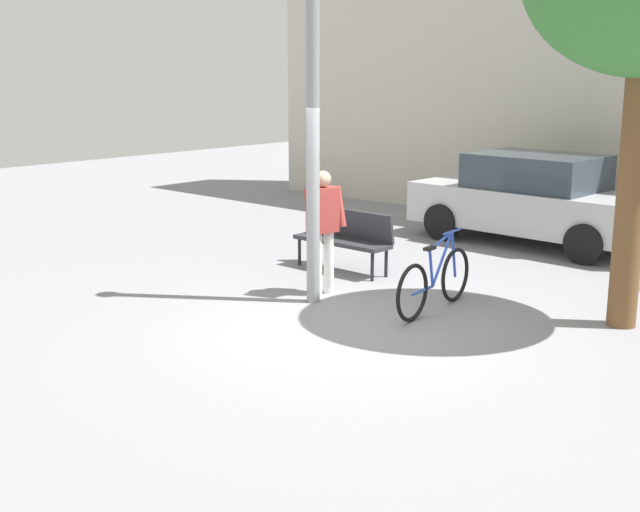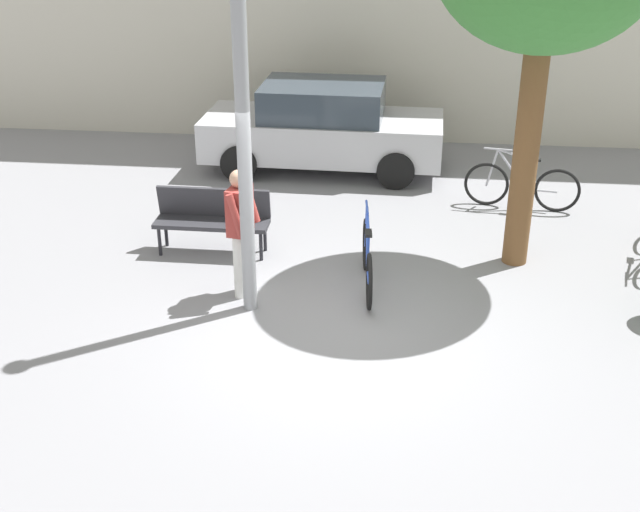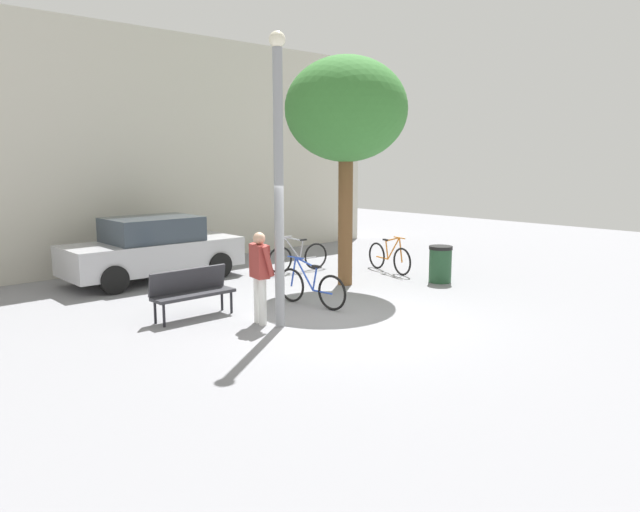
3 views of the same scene
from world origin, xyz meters
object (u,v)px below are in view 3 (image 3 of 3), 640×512
object	(u,v)px
bicycle_orange	(389,257)
person_by_lamppost	(260,271)
park_bench	(192,289)
bicycle_blue	(311,287)
trash_bin	(440,264)
bicycle_silver	(298,257)
plaza_tree	(346,111)
parked_car_silver	(153,249)
lamppost	(279,172)

from	to	relation	value
bicycle_orange	person_by_lamppost	bearing A→B (deg)	-163.48
park_bench	bicycle_blue	size ratio (longest dim) A/B	0.89
bicycle_blue	trash_bin	size ratio (longest dim) A/B	2.05
park_bench	bicycle_silver	bearing A→B (deg)	25.00
plaza_tree	parked_car_silver	bearing A→B (deg)	130.66
lamppost	bicycle_blue	bearing A→B (deg)	27.25
plaza_tree	person_by_lamppost	bearing A→B (deg)	-159.44
plaza_tree	lamppost	bearing A→B (deg)	-153.43
person_by_lamppost	plaza_tree	size ratio (longest dim) A/B	0.32
park_bench	bicycle_orange	bearing A→B (deg)	3.72
lamppost	bicycle_silver	bearing A→B (deg)	45.15
park_bench	bicycle_orange	world-z (taller)	bicycle_orange
person_by_lamppost	park_bench	size ratio (longest dim) A/B	1.04
bicycle_blue	bicycle_silver	bearing A→B (deg)	52.59
bicycle_blue	person_by_lamppost	bearing A→B (deg)	-167.09
park_bench	parked_car_silver	size ratio (longest dim) A/B	0.38
bicycle_silver	plaza_tree	bearing A→B (deg)	-98.02
parked_car_silver	trash_bin	size ratio (longest dim) A/B	4.83
parked_car_silver	bicycle_silver	bearing A→B (deg)	-24.89
parked_car_silver	bicycle_blue	bearing A→B (deg)	-76.93
lamppost	park_bench	distance (m)	2.83
lamppost	trash_bin	world-z (taller)	lamppost
person_by_lamppost	parked_car_silver	size ratio (longest dim) A/B	0.39
park_bench	plaza_tree	xyz separation A→B (m)	(4.21, 0.10, 3.45)
parked_car_silver	person_by_lamppost	bearing A→B (deg)	-96.00
plaza_tree	trash_bin	bearing A→B (deg)	-36.74
bicycle_blue	parked_car_silver	bearing A→B (deg)	103.07
person_by_lamppost	bicycle_blue	distance (m)	1.70
park_bench	lamppost	bearing A→B (deg)	-62.95
park_bench	plaza_tree	size ratio (longest dim) A/B	0.31
park_bench	trash_bin	world-z (taller)	park_bench
park_bench	bicycle_orange	xyz separation A→B (m)	(6.18, 0.40, -0.16)
parked_car_silver	plaza_tree	bearing A→B (deg)	-49.34
lamppost	bicycle_silver	distance (m)	5.72
park_bench	person_by_lamppost	bearing A→B (deg)	-61.87
parked_car_silver	trash_bin	bearing A→B (deg)	-45.17
lamppost	bicycle_orange	size ratio (longest dim) A/B	2.85
lamppost	bicycle_orange	distance (m)	6.19
bicycle_silver	lamppost	bearing A→B (deg)	-134.85
person_by_lamppost	bicycle_blue	xyz separation A→B (m)	(1.56, 0.36, -0.58)
bicycle_silver	person_by_lamppost	bearing A→B (deg)	-139.02
plaza_tree	parked_car_silver	world-z (taller)	plaza_tree
plaza_tree	bicycle_orange	distance (m)	4.13
bicycle_blue	park_bench	bearing A→B (deg)	158.44
park_bench	bicycle_silver	xyz separation A→B (m)	(4.49, 2.10, -0.16)
person_by_lamppost	bicycle_silver	bearing A→B (deg)	40.98
lamppost	bicycle_blue	distance (m)	2.83
bicycle_orange	parked_car_silver	distance (m)	5.97
person_by_lamppost	park_bench	xyz separation A→B (m)	(-0.66, 1.24, -0.42)
person_by_lamppost	bicycle_blue	world-z (taller)	person_by_lamppost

